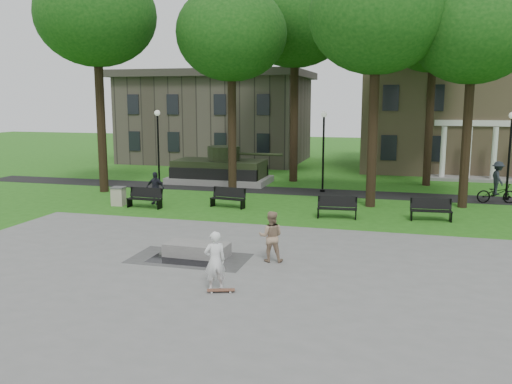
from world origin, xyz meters
TOP-DOWN VIEW (x-y plane):
  - ground at (0.00, 0.00)m, footprint 120.00×120.00m
  - plaza at (0.00, -5.00)m, footprint 22.00×16.00m
  - footpath at (0.00, 12.00)m, footprint 44.00×2.60m
  - building_right at (10.00, 26.00)m, footprint 17.00×12.00m
  - building_left at (-11.00, 26.50)m, footprint 15.00×10.00m
  - tree_0 at (-12.00, 9.00)m, footprint 6.80×6.80m
  - tree_1 at (-4.50, 10.50)m, footprint 6.20×6.20m
  - tree_2 at (3.50, 8.50)m, footprint 6.60×6.60m
  - tree_3 at (8.00, 9.50)m, footprint 6.00×6.00m
  - tree_4 at (-2.00, 16.00)m, footprint 7.20×7.20m
  - tree_5 at (6.50, 16.50)m, footprint 6.40×6.40m
  - lamp_left at (-10.00, 12.30)m, footprint 0.36×0.36m
  - lamp_mid at (0.50, 12.30)m, footprint 0.36×0.36m
  - lamp_right at (10.50, 12.30)m, footprint 0.36×0.36m
  - tank_monument at (-6.46, 14.00)m, footprint 7.45×3.40m
  - puddle at (-2.08, -2.75)m, footprint 2.20×1.20m
  - concrete_block at (-1.74, -2.19)m, footprint 2.23×1.07m
  - skateboard at (0.23, -5.38)m, footprint 0.80×0.44m
  - skateboarder at (0.00, -5.23)m, footprint 0.75×0.68m
  - friend_watching at (0.88, -2.13)m, footprint 0.93×0.78m
  - pedestrian_walker at (-7.33, 6.20)m, footprint 1.01×0.44m
  - cyclist at (9.84, 11.17)m, footprint 2.10×1.24m
  - park_bench_0 at (-7.42, 5.21)m, footprint 1.82×0.60m
  - park_bench_1 at (-3.42, 6.39)m, footprint 1.85×0.79m
  - park_bench_2 at (2.20, 5.31)m, footprint 1.83×0.66m
  - park_bench_3 at (6.33, 5.90)m, footprint 1.83×0.68m
  - trash_bin at (-9.02, 5.39)m, footprint 0.73×0.73m

SIDE VIEW (x-z plane):
  - ground at x=0.00m, z-range 0.00..0.00m
  - footpath at x=0.00m, z-range 0.00..0.01m
  - plaza at x=0.00m, z-range 0.00..0.02m
  - puddle at x=-2.08m, z-range 0.02..0.02m
  - skateboard at x=0.23m, z-range 0.02..0.09m
  - concrete_block at x=-1.74m, z-range 0.02..0.47m
  - trash_bin at x=-9.02m, z-range 0.01..0.97m
  - park_bench_0 at x=-7.42m, z-range 0.02..1.02m
  - park_bench_1 at x=-3.42m, z-range 0.02..1.02m
  - park_bench_2 at x=2.20m, z-range 0.02..1.02m
  - park_bench_3 at x=6.33m, z-range 0.02..1.02m
  - pedestrian_walker at x=-7.33m, z-range 0.00..1.70m
  - tank_monument at x=-6.46m, z-range -0.34..2.06m
  - skateboarder at x=0.00m, z-range 0.02..1.73m
  - friend_watching at x=0.88m, z-range 0.02..1.73m
  - cyclist at x=9.84m, z-range -0.20..2.01m
  - lamp_left at x=-10.00m, z-range 0.43..5.16m
  - lamp_mid at x=0.50m, z-range 0.43..5.16m
  - lamp_right at x=10.50m, z-range 0.43..5.16m
  - building_left at x=-11.00m, z-range 0.00..7.20m
  - building_right at x=10.00m, z-range 0.04..8.64m
  - tree_3 at x=8.00m, z-range 3.00..14.19m
  - tree_1 at x=-4.50m, z-range 3.14..14.77m
  - tree_2 at x=3.50m, z-range 3.23..15.40m
  - tree_5 at x=6.50m, z-range 3.45..15.89m
  - tree_0 at x=-12.00m, z-range 3.54..16.51m
  - tree_4 at x=-2.00m, z-range 3.64..17.14m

